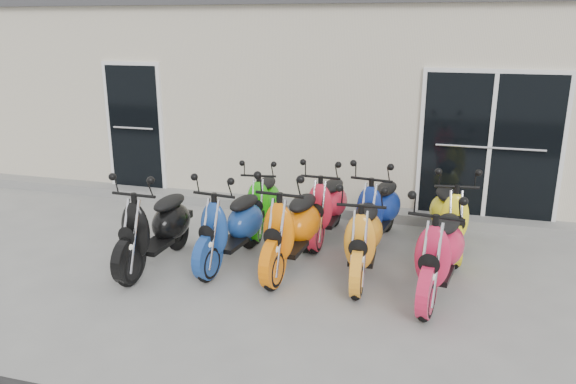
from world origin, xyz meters
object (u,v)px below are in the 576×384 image
Objects in this scene: scooter_back_red at (327,197)px; scooter_front_black at (154,217)px; scooter_back_blue at (379,200)px; scooter_front_orange_b at (364,227)px; scooter_back_green at (263,193)px; scooter_back_yellow at (450,207)px; scooter_front_orange_a at (292,218)px; scooter_front_red at (440,241)px; scooter_front_blue at (231,216)px.

scooter_front_black is at bearing -138.79° from scooter_back_red.
scooter_front_orange_b is at bearing -83.12° from scooter_back_blue.
scooter_back_green is at bearing -174.16° from scooter_back_blue.
scooter_back_blue is at bearing 171.97° from scooter_back_yellow.
scooter_back_yellow is (0.93, 0.02, -0.01)m from scooter_back_blue.
scooter_front_red is (1.74, -0.24, -0.01)m from scooter_front_orange_a.
scooter_back_blue is 0.93m from scooter_back_yellow.
scooter_back_yellow is at bearing 95.30° from scooter_front_red.
scooter_front_orange_a is 1.06× the size of scooter_back_blue.
scooter_front_orange_b is 1.10m from scooter_back_blue.
scooter_front_orange_a is 1.02× the size of scooter_front_red.
scooter_front_orange_a is 1.08× the size of scooter_back_yellow.
scooter_front_orange_b is at bearing 10.61° from scooter_front_black.
scooter_front_orange_b is 2.02m from scooter_back_green.
scooter_front_black is 1.13× the size of scooter_back_green.
scooter_back_blue is at bearing -10.85° from scooter_back_green.
scooter_front_black is 3.39m from scooter_front_red.
scooter_back_blue is (0.90, 1.11, -0.04)m from scooter_front_orange_a.
scooter_front_blue is 1.65m from scooter_front_orange_b.
scooter_front_orange_a is at bearing 9.94° from scooter_front_blue.
scooter_front_blue is 1.23m from scooter_back_green.
scooter_front_red is at bearing -102.53° from scooter_back_yellow.
scooter_back_blue is at bearing 85.40° from scooter_front_orange_b.
scooter_back_yellow is at bearing 46.46° from scooter_front_orange_b.
scooter_back_red is at bearing -11.63° from scooter_back_green.
scooter_front_orange_b reaches higher than scooter_back_yellow.
scooter_front_red is 1.06× the size of scooter_back_yellow.
scooter_back_green is (0.01, 1.23, -0.06)m from scooter_front_blue.
scooter_front_black is 1.69m from scooter_front_orange_a.
scooter_back_red is 1.64m from scooter_back_yellow.
scooter_front_blue is at bearing 178.87° from scooter_front_orange_b.
scooter_front_orange_b is at bearing 172.77° from scooter_front_red.
scooter_front_black is 2.95m from scooter_back_blue.
scooter_front_black reaches higher than scooter_back_red.
scooter_back_yellow is (2.61, 1.17, -0.01)m from scooter_front_blue.
scooter_front_blue is at bearing -175.73° from scooter_front_red.
scooter_front_black is at bearing -165.66° from scooter_back_yellow.
scooter_front_orange_a is at bearing -65.33° from scooter_back_green.
scooter_back_green is 2.59m from scooter_back_yellow.
scooter_front_orange_b is 1.31m from scooter_back_red.
scooter_back_blue reaches higher than scooter_front_blue.
scooter_front_blue is 0.94× the size of scooter_front_orange_a.
scooter_front_blue reaches higher than scooter_back_green.
scooter_back_yellow is (1.83, 1.12, -0.05)m from scooter_front_orange_a.
scooter_back_yellow is (1.64, -0.01, 0.00)m from scooter_back_red.
scooter_back_yellow is (0.96, 1.12, -0.01)m from scooter_front_orange_b.
scooter_back_yellow reaches higher than scooter_back_green.
scooter_front_orange_b is at bearing -43.93° from scooter_back_green.
scooter_front_orange_b is 0.91m from scooter_front_red.
scooter_front_orange_b is 1.47m from scooter_back_yellow.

